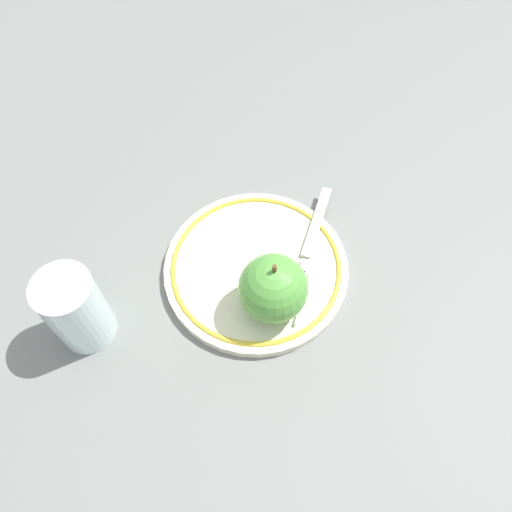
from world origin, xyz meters
The scene contains 5 objects.
ground_plane centered at (0.00, 0.00, 0.00)m, with size 2.00×2.00×0.00m, color slate.
plate centered at (0.01, -0.01, 0.01)m, with size 0.22×0.22×0.02m.
apple_red_whole centered at (-0.05, -0.02, 0.05)m, with size 0.08×0.08×0.08m.
fork centered at (0.03, -0.07, 0.02)m, with size 0.19×0.09×0.00m.
drinking_glass centered at (-0.06, 0.18, 0.05)m, with size 0.06×0.06×0.10m, color silver.
Camera 1 is at (-0.29, 0.01, 0.52)m, focal length 35.00 mm.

